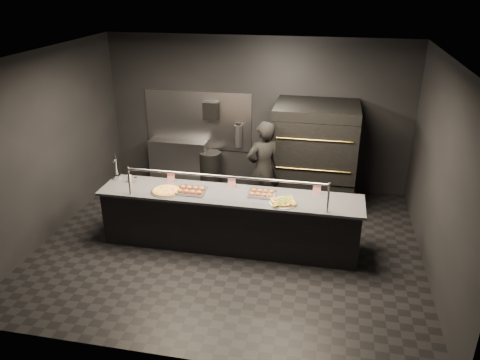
{
  "coord_description": "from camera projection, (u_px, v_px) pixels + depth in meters",
  "views": [
    {
      "loc": [
        1.45,
        -6.36,
        4.03
      ],
      "look_at": [
        0.13,
        0.2,
        1.08
      ],
      "focal_mm": 35.0,
      "sensor_mm": 36.0,
      "label": 1
    }
  ],
  "objects": [
    {
      "name": "round_pizza",
      "position": [
        166.0,
        191.0,
        7.29
      ],
      "size": [
        0.49,
        0.49,
        0.03
      ],
      "color": "silver",
      "rests_on": "service_counter"
    },
    {
      "name": "pizza_oven",
      "position": [
        314.0,
        154.0,
        8.69
      ],
      "size": [
        1.5,
        1.23,
        1.91
      ],
      "color": "black",
      "rests_on": "ground"
    },
    {
      "name": "slider_tray_b",
      "position": [
        262.0,
        193.0,
        7.18
      ],
      "size": [
        0.45,
        0.36,
        0.07
      ],
      "color": "silver",
      "rests_on": "service_counter"
    },
    {
      "name": "towel_dispenser",
      "position": [
        211.0,
        111.0,
        9.27
      ],
      "size": [
        0.3,
        0.2,
        0.35
      ],
      "primitive_type": "cube",
      "color": "black",
      "rests_on": "room"
    },
    {
      "name": "service_counter",
      "position": [
        230.0,
        220.0,
        7.4
      ],
      "size": [
        4.1,
        0.78,
        1.37
      ],
      "color": "black",
      "rests_on": "ground"
    },
    {
      "name": "beer_tap",
      "position": [
        116.0,
        171.0,
        7.7
      ],
      "size": [
        0.12,
        0.18,
        0.48
      ],
      "color": "silver",
      "rests_on": "service_counter"
    },
    {
      "name": "worker",
      "position": [
        263.0,
        170.0,
        8.22
      ],
      "size": [
        0.77,
        0.71,
        1.76
      ],
      "primitive_type": "imported",
      "rotation": [
        0.0,
        0.0,
        3.74
      ],
      "color": "black",
      "rests_on": "ground"
    },
    {
      "name": "slider_tray_a",
      "position": [
        191.0,
        190.0,
        7.27
      ],
      "size": [
        0.48,
        0.37,
        0.07
      ],
      "color": "silver",
      "rests_on": "service_counter"
    },
    {
      "name": "square_pizza",
      "position": [
        283.0,
        202.0,
        6.92
      ],
      "size": [
        0.43,
        0.43,
        0.05
      ],
      "color": "silver",
      "rests_on": "service_counter"
    },
    {
      "name": "prep_shelf",
      "position": [
        179.0,
        161.0,
        9.78
      ],
      "size": [
        1.2,
        0.35,
        0.9
      ],
      "primitive_type": "cube",
      "color": "#99999E",
      "rests_on": "ground"
    },
    {
      "name": "fire_extinguisher",
      "position": [
        238.0,
        136.0,
        9.38
      ],
      "size": [
        0.14,
        0.14,
        0.51
      ],
      "color": "#B2B2B7",
      "rests_on": "room"
    },
    {
      "name": "tent_cards",
      "position": [
        238.0,
        183.0,
        7.43
      ],
      "size": [
        2.48,
        0.04,
        0.15
      ],
      "color": "white",
      "rests_on": "service_counter"
    },
    {
      "name": "trash_bin",
      "position": [
        210.0,
        169.0,
        9.6
      ],
      "size": [
        0.44,
        0.44,
        0.73
      ],
      "primitive_type": "cylinder",
      "color": "black",
      "rests_on": "ground"
    },
    {
      "name": "condiment_jar",
      "position": [
        131.0,
        179.0,
        7.62
      ],
      "size": [
        0.17,
        0.07,
        0.11
      ],
      "color": "silver",
      "rests_on": "service_counter"
    },
    {
      "name": "room",
      "position": [
        228.0,
        158.0,
        7.04
      ],
      "size": [
        6.04,
        6.0,
        3.0
      ],
      "color": "black",
      "rests_on": "ground"
    }
  ]
}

